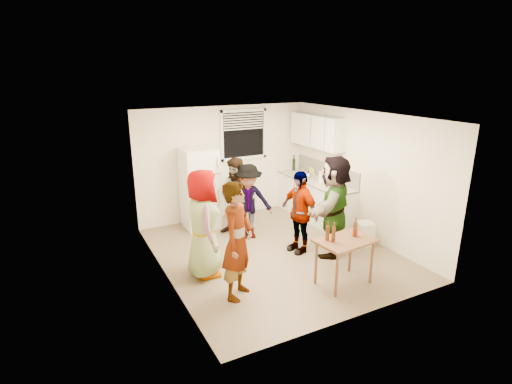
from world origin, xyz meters
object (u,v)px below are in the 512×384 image
refrigerator (199,188)px  beer_bottle_counter (327,187)px  guest_black (298,250)px  guest_back_right (248,237)px  beer_bottle_table (355,237)px  kettle (308,178)px  guest_grey (205,274)px  guest_back_left (238,235)px  trash_bin (365,232)px  guest_orange (331,252)px  blue_cup (332,189)px  red_cup (355,236)px  wine_bottle (294,170)px  guest_stripe (238,295)px  serving_table (342,283)px

refrigerator → beer_bottle_counter: (2.35, -1.27, 0.05)m
beer_bottle_counter → guest_black: bearing=-147.8°
guest_back_right → guest_black: guest_back_right is taller
refrigerator → beer_bottle_table: refrigerator is taller
refrigerator → kettle: size_ratio=7.94×
guest_grey → guest_back_left: bearing=-34.1°
kettle → trash_bin: 1.94m
beer_bottle_counter → guest_orange: (-0.66, -1.09, -0.90)m
blue_cup → red_cup: 2.09m
wine_bottle → guest_grey: wine_bottle is taller
refrigerator → red_cup: size_ratio=14.64×
guest_back_right → guest_back_left: bearing=135.0°
red_cup → trash_bin: bearing=40.6°
blue_cup → guest_orange: 1.44m
red_cup → guest_stripe: (-1.83, 0.40, -0.75)m
refrigerator → guest_back_left: (0.51, -0.81, -0.85)m
beer_bottle_counter → guest_back_right: bearing=171.7°
beer_bottle_counter → guest_stripe: 3.36m
blue_cup → guest_back_right: (-1.71, 0.43, -0.90)m
beer_bottle_counter → guest_grey: (-3.01, -0.77, -0.90)m
guest_grey → guest_back_left: (1.17, 1.23, 0.00)m
beer_bottle_counter → guest_stripe: bearing=-150.0°
kettle → beer_bottle_counter: 0.75m
beer_bottle_table → red_cup: size_ratio=2.04×
guest_orange → guest_stripe: bearing=-25.5°
red_cup → guest_stripe: size_ratio=0.07×
blue_cup → trash_bin: size_ratio=0.24×
guest_black → guest_back_left: bearing=-159.6°
blue_cup → beer_bottle_table: bearing=-117.9°
guest_back_left → trash_bin: bearing=8.1°
wine_bottle → serving_table: wine_bottle is taller
kettle → serving_table: kettle is taller
wine_bottle → trash_bin: wine_bottle is taller
wine_bottle → guest_black: bearing=-120.2°
beer_bottle_counter → beer_bottle_table: bearing=-115.9°
refrigerator → guest_black: refrigerator is taller
wine_bottle → guest_grey: (-3.16, -2.29, -0.90)m
refrigerator → guest_stripe: size_ratio=0.96×
refrigerator → serving_table: refrigerator is taller
kettle → guest_back_right: (-1.76, -0.49, -0.90)m
kettle → guest_stripe: (-2.86, -2.36, -0.90)m
red_cup → guest_grey: size_ratio=0.07×
kettle → guest_grey: 3.54m
wine_bottle → trash_bin: (-0.03, -2.60, -0.65)m
serving_table → guest_stripe: (-1.62, 0.44, 0.00)m
guest_grey → wine_bottle: bearing=-44.6°
beer_bottle_counter → beer_bottle_table: (-0.99, -2.04, -0.15)m
guest_stripe → guest_orange: guest_orange is taller
refrigerator → guest_orange: bearing=-54.4°
guest_grey → beer_bottle_counter: bearing=-66.1°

